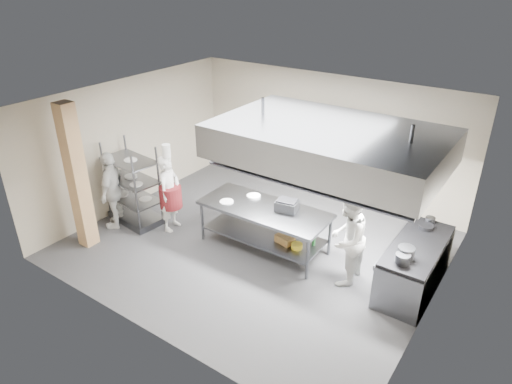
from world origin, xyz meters
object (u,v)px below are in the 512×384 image
Objects in this scene: pass_rack at (132,184)px; griddle at (287,206)px; island at (264,227)px; cooking_range at (414,267)px; chef_head at (170,193)px; chef_plating at (113,190)px; chef_line at (347,239)px; stockpot at (406,252)px.

pass_rack is 4.40× the size of griddle.
island reaches higher than cooking_range.
chef_plating is (-1.10, -0.61, 0.02)m from chef_head.
chef_line is at bearing -3.87° from island.
chef_line is (4.79, 0.65, -0.02)m from pass_rack.
chef_line is 5.09m from chef_plating.
stockpot is at bearing -2.59° from island.
chef_head is (-2.08, -0.52, 0.39)m from island.
cooking_range is 1.15× the size of chef_plating.
chef_plating is (-6.08, -1.57, 0.45)m from cooking_range.
griddle is at bearing -87.70° from chef_head.
pass_rack reaches higher than island.
chef_head is (-4.98, -0.96, 0.43)m from cooking_range.
island is 3.40m from chef_plating.
pass_rack is at bearing 90.95° from chef_head.
chef_plating reaches higher than cooking_range.
chef_head is 0.98× the size of chef_plating.
griddle is at bearing 21.25° from pass_rack.
chef_plating is 6.11m from stockpot.
pass_rack is 1.02× the size of chef_line.
stockpot is at bearing -15.47° from griddle.
island is 2.94m from cooking_range.
chef_head is at bearing -86.04° from chef_line.
chef_line is 1.42m from griddle.
chef_head is 1.26m from chef_plating.
cooking_range is at bearing 17.70° from pass_rack.
pass_rack is at bearing -168.63° from cooking_range.
pass_rack reaches higher than griddle.
island is at bearing -88.98° from chef_head.
pass_rack is 6.54× the size of stockpot.
stockpot is at bearing 72.04° from chef_plating.
chef_head reaches higher than stockpot.
cooking_range is (2.90, 0.44, -0.04)m from island.
cooking_range is at bearing 7.71° from island.
stockpot is (2.43, -0.25, -0.01)m from griddle.
chef_plating is 6.22× the size of stockpot.
chef_plating is at bearing -169.94° from griddle.
chef_plating is at bearing -161.43° from island.
island is 1.31× the size of cooking_range.
chef_line reaches higher than chef_head.
island is 1.47× the size of chef_line.
cooking_range is at bearing 113.79° from chef_line.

